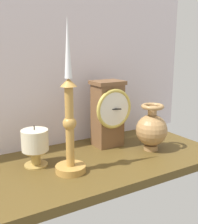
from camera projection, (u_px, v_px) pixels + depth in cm
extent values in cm
cube|color=#54401B|center=(56.00, 172.00, 78.32)|extent=(100.00, 36.00, 2.40)
cube|color=silver|center=(28.00, 45.00, 85.92)|extent=(120.00, 2.00, 65.00)
cube|color=brown|center=(107.00, 115.00, 93.56)|extent=(8.78, 6.96, 20.30)
cube|color=brown|center=(108.00, 83.00, 91.07)|extent=(9.83, 7.79, 1.20)
torus|color=gold|center=(114.00, 109.00, 89.65)|extent=(12.70, 1.15, 12.70)
cylinder|color=white|center=(114.00, 109.00, 89.56)|extent=(10.63, 0.40, 10.63)
cube|color=black|center=(115.00, 109.00, 89.31)|extent=(3.92, 2.25, 0.30)
cylinder|color=#B7863E|center=(71.00, 169.00, 75.57)|extent=(8.02, 8.02, 1.80)
cylinder|color=#B7863E|center=(70.00, 127.00, 72.93)|extent=(2.20, 2.20, 20.92)
sphere|color=#B7863E|center=(70.00, 123.00, 72.69)|extent=(3.52, 3.52, 3.52)
cone|color=#B7863E|center=(69.00, 82.00, 70.27)|extent=(4.16, 4.16, 2.00)
cone|color=white|center=(68.00, 48.00, 68.33)|extent=(1.85, 1.85, 14.66)
cylinder|color=#A57C4B|center=(151.00, 147.00, 91.40)|extent=(4.45, 4.45, 1.60)
sphere|color=#A57C4B|center=(152.00, 130.00, 90.07)|extent=(9.88, 9.88, 9.88)
cylinder|color=#A57C4B|center=(152.00, 111.00, 88.61)|extent=(2.77, 2.77, 2.64)
torus|color=#A57C4B|center=(153.00, 106.00, 88.31)|extent=(7.03, 7.03, 1.27)
cylinder|color=tan|center=(36.00, 158.00, 79.34)|extent=(2.59, 2.59, 4.04)
cylinder|color=tan|center=(36.00, 164.00, 79.71)|extent=(6.49, 6.49, 0.80)
cylinder|color=tan|center=(36.00, 152.00, 78.87)|extent=(5.84, 5.84, 0.60)
cylinder|color=beige|center=(35.00, 140.00, 78.10)|extent=(7.36, 7.36, 5.83)
cylinder|color=black|center=(34.00, 128.00, 77.28)|extent=(0.30, 0.30, 1.20)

